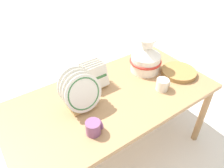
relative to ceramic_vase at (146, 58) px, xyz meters
name	(u,v)px	position (x,y,z in m)	size (l,w,h in m)	color
ground_plane	(112,150)	(-0.42, -0.11, -0.79)	(14.00, 14.00, 0.00)	silver
display_table	(112,103)	(-0.42, -0.11, -0.19)	(1.56, 0.79, 0.67)	#9E754C
ceramic_vase	(146,58)	(0.00, 0.00, 0.00)	(0.27, 0.27, 0.30)	white
dish_rack_round_plates	(81,93)	(-0.66, -0.09, 0.00)	(0.26, 0.19, 0.28)	tan
dish_rack_square_plates	(94,78)	(-0.46, 0.06, -0.05)	(0.17, 0.17, 0.19)	tan
wicker_charger_stack	(179,72)	(0.19, -0.21, -0.11)	(0.28, 0.28, 0.04)	olive
mug_cream_glaze	(163,84)	(-0.07, -0.27, -0.08)	(0.10, 0.09, 0.09)	silver
mug_plum_glaze	(94,127)	(-0.71, -0.33, -0.08)	(0.10, 0.09, 0.09)	#7A4770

